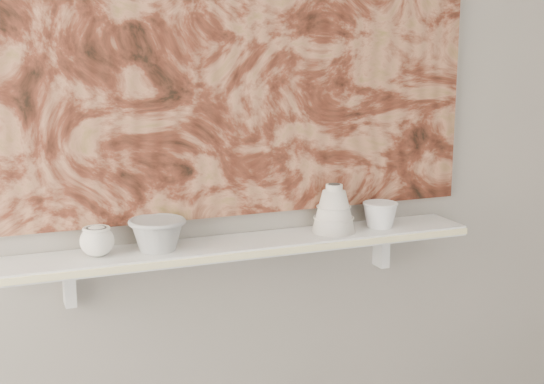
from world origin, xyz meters
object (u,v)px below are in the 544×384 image
bowl_grey (157,234)px  cup_cream (97,241)px  bowl_white (380,214)px  painting (233,25)px  shelf (245,246)px  bell_vessel (334,208)px

bowl_grey → cup_cream: size_ratio=1.72×
bowl_white → painting: bearing=169.7°
shelf → painting: 0.63m
cup_cream → bell_vessel: 0.70m
painting → cup_cream: 0.71m
bell_vessel → bowl_white: bearing=0.0°
bowl_grey → cup_cream: 0.16m
bowl_grey → cup_cream: bearing=180.0°
cup_cream → shelf: bearing=0.0°
bowl_white → bell_vessel: bearing=180.0°
bowl_grey → bell_vessel: (0.54, 0.00, 0.03)m
cup_cream → bowl_white: 0.86m
shelf → bell_vessel: bell_vessel is taller
bowl_grey → cup_cream: (-0.16, 0.00, -0.00)m
shelf → cup_cream: (-0.42, 0.00, 0.06)m
painting → bowl_grey: 0.62m
cup_cream → bell_vessel: bell_vessel is taller
cup_cream → bowl_white: size_ratio=0.84×
cup_cream → bell_vessel: bearing=0.0°
shelf → bowl_white: 0.45m
cup_cream → bell_vessel: size_ratio=0.63×
painting → bowl_grey: painting is taller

